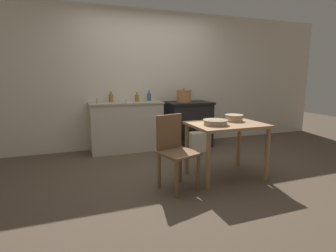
{
  "coord_description": "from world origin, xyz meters",
  "views": [
    {
      "loc": [
        -1.38,
        -3.32,
        1.32
      ],
      "look_at": [
        0.0,
        0.43,
        0.57
      ],
      "focal_mm": 28.0,
      "sensor_mm": 36.0,
      "label": 1
    }
  ],
  "objects": [
    {
      "name": "ground_plane",
      "position": [
        0.0,
        0.0,
        0.0
      ],
      "size": [
        14.0,
        14.0,
        0.0
      ],
      "primitive_type": "plane",
      "color": "brown"
    },
    {
      "name": "bottle_mid_left",
      "position": [
        -0.02,
        1.42,
        0.96
      ],
      "size": [
        0.07,
        0.07,
        0.19
      ],
      "color": "#3D5675",
      "rests_on": "counter_cabinet"
    },
    {
      "name": "bottle_left",
      "position": [
        -0.72,
        1.43,
        0.96
      ],
      "size": [
        0.08,
        0.08,
        0.19
      ],
      "color": "olive",
      "rests_on": "counter_cabinet"
    },
    {
      "name": "cup_center",
      "position": [
        -0.48,
        1.14,
        0.93
      ],
      "size": [
        0.09,
        0.09,
        0.08
      ],
      "primitive_type": "cylinder",
      "color": "silver",
      "rests_on": "counter_cabinet"
    },
    {
      "name": "work_table",
      "position": [
        0.49,
        -0.44,
        0.61
      ],
      "size": [
        0.95,
        0.7,
        0.73
      ],
      "color": "#A87F56",
      "rests_on": "ground_plane"
    },
    {
      "name": "mixing_bowl_large",
      "position": [
        0.29,
        -0.49,
        0.77
      ],
      "size": [
        0.31,
        0.31,
        0.07
      ],
      "color": "tan",
      "rests_on": "work_table"
    },
    {
      "name": "cup_center_left",
      "position": [
        -0.95,
        1.27,
        0.93
      ],
      "size": [
        0.08,
        0.08,
        0.1
      ],
      "primitive_type": "cylinder",
      "color": "beige",
      "rests_on": "counter_cabinet"
    },
    {
      "name": "counter_cabinet",
      "position": [
        -0.48,
        1.31,
        0.44
      ],
      "size": [
        1.29,
        0.51,
        0.88
      ],
      "color": "beige",
      "rests_on": "ground_plane"
    },
    {
      "name": "wall_back",
      "position": [
        0.0,
        1.58,
        1.27
      ],
      "size": [
        8.0,
        0.07,
        2.55
      ],
      "color": "beige",
      "rests_on": "ground_plane"
    },
    {
      "name": "stock_pot",
      "position": [
        0.6,
        1.2,
        0.97
      ],
      "size": [
        0.29,
        0.29,
        0.26
      ],
      "color": "#B77A47",
      "rests_on": "stove"
    },
    {
      "name": "chair",
      "position": [
        -0.26,
        -0.52,
        0.48
      ],
      "size": [
        0.5,
        0.5,
        0.88
      ],
      "rotation": [
        0.0,
        0.0,
        0.29
      ],
      "color": "brown",
      "rests_on": "ground_plane"
    },
    {
      "name": "bottle_far_left",
      "position": [
        -0.26,
        1.38,
        0.95
      ],
      "size": [
        0.08,
        0.08,
        0.16
      ],
      "color": "olive",
      "rests_on": "counter_cabinet"
    },
    {
      "name": "mixing_bowl_small",
      "position": [
        0.68,
        -0.32,
        0.78
      ],
      "size": [
        0.25,
        0.25,
        0.09
      ],
      "color": "tan",
      "rests_on": "work_table"
    },
    {
      "name": "stove",
      "position": [
        0.71,
        1.24,
        0.43
      ],
      "size": [
        0.84,
        0.65,
        0.86
      ],
      "color": "black",
      "rests_on": "ground_plane"
    },
    {
      "name": "flour_sack",
      "position": [
        0.69,
        0.79,
        0.18
      ],
      "size": [
        0.29,
        0.2,
        0.35
      ],
      "primitive_type": "cube",
      "color": "beige",
      "rests_on": "ground_plane"
    }
  ]
}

